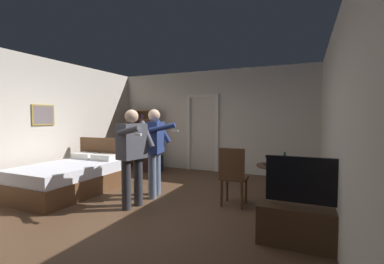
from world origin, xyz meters
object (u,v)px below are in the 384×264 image
tv_flatscreen (307,221)px  suitcase_small (152,163)px  person_blue_shirt (132,151)px  suitcase_dark (150,164)px  bottle_on_table (285,160)px  person_striped_shirt (155,146)px  wooden_chair (233,174)px  bed (72,177)px  side_table (276,179)px  laptop (275,162)px  bookshelf (144,136)px

tv_flatscreen → suitcase_small: bearing=143.6°
person_blue_shirt → suitcase_dark: 2.92m
bottle_on_table → person_striped_shirt: bearing=-174.2°
person_blue_shirt → wooden_chair: bearing=25.3°
suitcase_small → suitcase_dark: bearing=-93.3°
wooden_chair → suitcase_small: size_ratio=1.96×
bed → person_striped_shirt: (1.68, 0.42, 0.65)m
side_table → bed: bearing=-169.2°
suitcase_dark → suitcase_small: 0.12m
bed → person_striped_shirt: size_ratio=1.23×
laptop → suitcase_dark: laptop is taller
person_striped_shirt → suitcase_dark: (-1.32, 1.84, -0.73)m
laptop → suitcase_small: 3.86m
laptop → bottle_on_table: bearing=-14.6°
laptop → suitcase_small: size_ratio=0.84×
bookshelf → tv_flatscreen: bookshelf is taller
bookshelf → person_blue_shirt: 3.65m
bottle_on_table → laptop: bearing=165.4°
side_table → bookshelf: bearing=152.0°
side_table → suitcase_dark: size_ratio=1.17×
side_table → wooden_chair: wooden_chair is taller
bed → bottle_on_table: size_ratio=8.58×
bookshelf → bottle_on_table: bearing=-28.1°
tv_flatscreen → suitcase_dark: bearing=144.8°
laptop → bed: bearing=-169.7°
person_striped_shirt → suitcase_small: bearing=123.7°
person_striped_shirt → suitcase_small: size_ratio=3.26×
person_striped_shirt → suitcase_dark: person_striped_shirt is taller
bottle_on_table → wooden_chair: bearing=-166.4°
suitcase_small → wooden_chair: bearing=-31.6°
tv_flatscreen → suitcase_small: size_ratio=2.18×
bottle_on_table → person_striped_shirt: person_striped_shirt is taller
laptop → suitcase_dark: size_ratio=0.71×
person_blue_shirt → person_striped_shirt: bearing=88.9°
side_table → person_blue_shirt: size_ratio=0.43×
bed → tv_flatscreen: bearing=-6.8°
bottle_on_table → wooden_chair: (-0.80, -0.19, -0.25)m
bottle_on_table → suitcase_small: size_ratio=0.47×
tv_flatscreen → bottle_on_table: tv_flatscreen is taller
bed → laptop: size_ratio=4.78×
laptop → person_blue_shirt: bearing=-156.3°
suitcase_small → bookshelf: bearing=142.6°
laptop → suitcase_dark: (-3.45, 1.57, -0.53)m
person_blue_shirt → suitcase_dark: (-1.30, 2.51, -0.72)m
laptop → wooden_chair: 0.71m
side_table → person_striped_shirt: person_striped_shirt is taller
bed → laptop: bed is taller
tv_flatscreen → person_blue_shirt: person_blue_shirt is taller
bed → tv_flatscreen: (4.30, -0.52, -0.01)m
tv_flatscreen → bottle_on_table: bearing=105.9°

